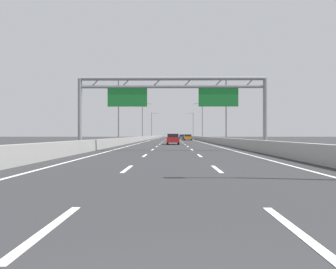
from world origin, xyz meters
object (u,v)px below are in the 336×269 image
(streetlamp_right_mid, at_px, (225,107))
(blue_car, at_px, (182,136))
(orange_car, at_px, (188,137))
(red_car, at_px, (173,139))
(black_car, at_px, (186,137))
(streetlamp_right_far, at_px, (201,119))
(streetlamp_left_far, at_px, (143,119))
(streetlamp_right_distant, at_px, (193,124))
(sign_gantry, at_px, (172,95))
(streetlamp_left_mid, at_px, (120,107))
(streetlamp_left_distant, at_px, (152,124))

(streetlamp_right_mid, height_order, blue_car, streetlamp_right_mid)
(streetlamp_right_mid, bearing_deg, orange_car, 96.20)
(streetlamp_right_mid, bearing_deg, red_car, -171.33)
(black_car, bearing_deg, blue_car, 90.87)
(orange_car, bearing_deg, streetlamp_right_far, 56.24)
(streetlamp_right_mid, bearing_deg, blue_car, 92.98)
(streetlamp_left_far, distance_m, streetlamp_right_distant, 42.84)
(streetlamp_right_mid, relative_size, streetlamp_left_far, 1.00)
(streetlamp_left_far, relative_size, streetlamp_right_distant, 1.00)
(streetlamp_right_distant, bearing_deg, streetlamp_right_mid, -90.00)
(streetlamp_left_far, height_order, streetlamp_right_far, same)
(black_car, bearing_deg, sign_gantry, -93.09)
(streetlamp_left_far, distance_m, black_car, 15.67)
(streetlamp_left_far, height_order, blue_car, streetlamp_left_far)
(sign_gantry, distance_m, streetlamp_left_mid, 21.53)
(streetlamp_left_far, relative_size, red_car, 2.18)
(streetlamp_left_mid, relative_size, streetlamp_left_far, 1.00)
(streetlamp_left_mid, distance_m, streetlamp_right_distant, 81.68)
(streetlamp_left_distant, distance_m, red_car, 81.91)
(streetlamp_left_distant, xyz_separation_m, blue_car, (10.83, -1.43, -4.66))
(sign_gantry, relative_size, red_car, 3.73)
(streetlamp_left_mid, xyz_separation_m, orange_car, (11.18, 34.54, -4.66))
(streetlamp_left_mid, relative_size, streetlamp_right_far, 1.00)
(streetlamp_right_distant, height_order, blue_car, streetlamp_right_distant)
(sign_gantry, relative_size, streetlamp_left_distant, 1.71)
(streetlamp_left_far, distance_m, streetlamp_right_far, 14.93)
(streetlamp_right_mid, bearing_deg, streetlamp_right_distant, 90.00)
(red_car, bearing_deg, orange_car, 84.20)
(sign_gantry, xyz_separation_m, streetlamp_right_far, (7.45, 60.33, 0.58))
(streetlamp_right_mid, xyz_separation_m, streetlamp_left_far, (-14.93, 40.15, 0.00))
(streetlamp_left_distant, height_order, streetlamp_right_distant, same)
(streetlamp_right_far, relative_size, black_car, 2.06)
(sign_gantry, relative_size, streetlamp_left_mid, 1.71)
(sign_gantry, distance_m, streetlamp_left_distant, 100.76)
(streetlamp_left_far, xyz_separation_m, red_car, (7.56, -41.28, -4.63))
(black_car, xyz_separation_m, orange_car, (-0.09, -15.46, -0.00))
(sign_gantry, relative_size, blue_car, 3.48)
(orange_car, bearing_deg, black_car, 89.68)
(streetlamp_left_mid, relative_size, blue_car, 2.03)
(streetlamp_right_distant, xyz_separation_m, black_car, (-3.66, -30.30, -4.66))
(sign_gantry, height_order, black_car, sign_gantry)
(red_car, distance_m, blue_car, 80.06)
(sign_gantry, distance_m, streetlamp_right_mid, 21.52)
(sign_gantry, height_order, streetlamp_left_far, streetlamp_left_far)
(streetlamp_left_far, distance_m, blue_car, 40.47)
(streetlamp_left_distant, relative_size, orange_car, 2.12)
(streetlamp_left_mid, height_order, streetlamp_right_mid, same)
(black_car, bearing_deg, orange_car, -90.32)
(blue_car, bearing_deg, streetlamp_right_mid, -87.02)
(streetlamp_left_distant, distance_m, black_car, 32.66)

